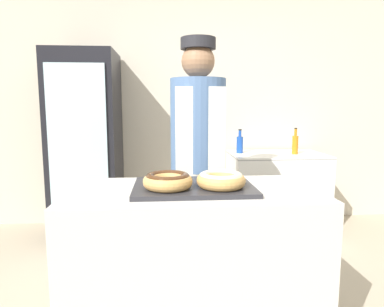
% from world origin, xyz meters
% --- Properties ---
extents(wall_back, '(8.00, 0.06, 2.70)m').
position_xyz_m(wall_back, '(0.00, 2.13, 1.35)').
color(wall_back, beige).
rests_on(wall_back, ground_plane).
extents(display_counter, '(1.34, 0.65, 0.89)m').
position_xyz_m(display_counter, '(0.00, 0.00, 0.44)').
color(display_counter, beige).
rests_on(display_counter, ground_plane).
extents(serving_tray, '(0.64, 0.45, 0.02)m').
position_xyz_m(serving_tray, '(0.00, 0.00, 0.90)').
color(serving_tray, '#2D2D33').
rests_on(serving_tray, display_counter).
extents(donut_chocolate_glaze, '(0.26, 0.26, 0.08)m').
position_xyz_m(donut_chocolate_glaze, '(-0.14, -0.07, 0.96)').
color(donut_chocolate_glaze, tan).
rests_on(donut_chocolate_glaze, serving_tray).
extents(donut_light_glaze, '(0.26, 0.26, 0.08)m').
position_xyz_m(donut_light_glaze, '(0.14, -0.07, 0.96)').
color(donut_light_glaze, tan).
rests_on(donut_light_glaze, serving_tray).
extents(brownie_back_left, '(0.07, 0.07, 0.03)m').
position_xyz_m(brownie_back_left, '(-0.12, 0.18, 0.93)').
color(brownie_back_left, black).
rests_on(brownie_back_left, serving_tray).
extents(brownie_back_right, '(0.07, 0.07, 0.03)m').
position_xyz_m(brownie_back_right, '(0.12, 0.18, 0.93)').
color(brownie_back_right, black).
rests_on(brownie_back_right, serving_tray).
extents(baker_person, '(0.40, 0.40, 1.80)m').
position_xyz_m(baker_person, '(0.09, 0.67, 0.95)').
color(baker_person, '#4C4C51').
rests_on(baker_person, ground_plane).
extents(beverage_fridge, '(0.65, 0.70, 1.86)m').
position_xyz_m(beverage_fridge, '(-0.95, 1.73, 0.93)').
color(beverage_fridge, black).
rests_on(beverage_fridge, ground_plane).
extents(chest_freezer, '(0.98, 0.66, 0.83)m').
position_xyz_m(chest_freezer, '(1.04, 1.73, 0.42)').
color(chest_freezer, white).
rests_on(chest_freezer, ground_plane).
extents(bottle_blue, '(0.07, 0.07, 0.25)m').
position_xyz_m(bottle_blue, '(0.65, 1.80, 0.93)').
color(bottle_blue, '#1E4CB2').
rests_on(bottle_blue, chest_freezer).
extents(bottle_orange, '(0.06, 0.06, 0.28)m').
position_xyz_m(bottle_orange, '(1.21, 1.67, 0.94)').
color(bottle_orange, orange).
rests_on(bottle_orange, chest_freezer).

